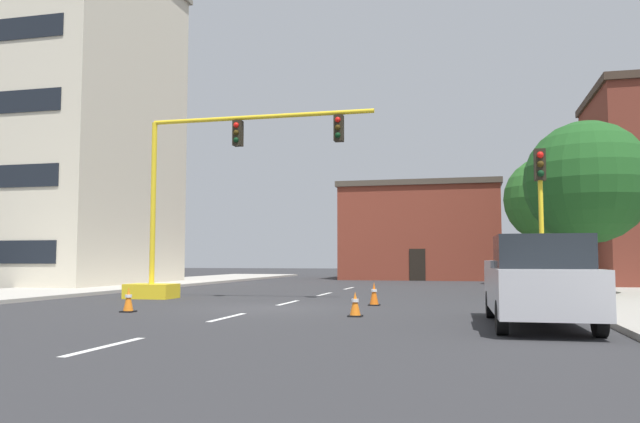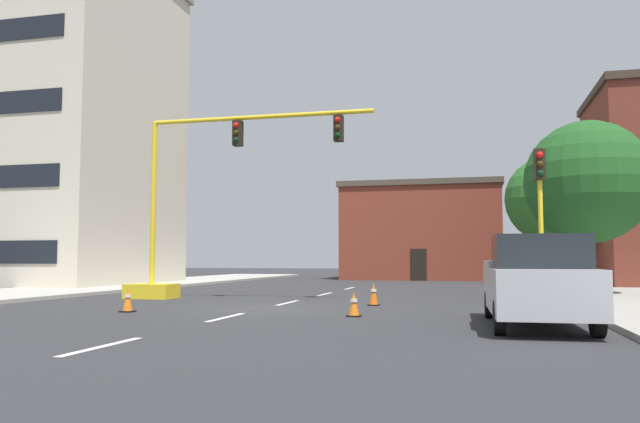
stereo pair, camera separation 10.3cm
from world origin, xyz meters
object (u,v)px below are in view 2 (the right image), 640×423
(traffic_light_pole_right, at_px, (540,191))
(tree_right_mid, at_px, (587,182))
(traffic_cone_roadside_b, at_px, (354,304))
(traffic_cone_roadside_c, at_px, (128,300))
(traffic_cone_roadside_a, at_px, (374,294))
(pickup_truck_silver, at_px, (535,282))
(traffic_signal_gantry, at_px, (182,238))
(tree_right_far, at_px, (549,199))

(traffic_light_pole_right, distance_m, tree_right_mid, 7.26)
(traffic_cone_roadside_b, distance_m, traffic_cone_roadside_c, 6.45)
(traffic_cone_roadside_a, bearing_deg, tree_right_mid, 40.31)
(pickup_truck_silver, bearing_deg, traffic_cone_roadside_c, 173.16)
(traffic_signal_gantry, relative_size, pickup_truck_silver, 1.74)
(traffic_signal_gantry, distance_m, traffic_cone_roadside_b, 9.70)
(traffic_cone_roadside_a, bearing_deg, traffic_light_pole_right, -3.64)
(traffic_light_pole_right, bearing_deg, tree_right_mid, 69.95)
(traffic_signal_gantry, height_order, tree_right_far, tree_right_far)
(traffic_light_pole_right, distance_m, pickup_truck_silver, 5.71)
(traffic_signal_gantry, height_order, traffic_cone_roadside_b, traffic_signal_gantry)
(traffic_signal_gantry, distance_m, tree_right_far, 22.12)
(tree_right_far, height_order, traffic_cone_roadside_c, tree_right_far)
(pickup_truck_silver, distance_m, traffic_cone_roadside_c, 10.90)
(traffic_cone_roadside_b, bearing_deg, traffic_cone_roadside_c, -178.93)
(traffic_cone_roadside_a, distance_m, traffic_cone_roadside_b, 3.97)
(tree_right_far, bearing_deg, tree_right_mid, -89.12)
(traffic_signal_gantry, distance_m, traffic_cone_roadside_a, 7.95)
(traffic_cone_roadside_c, bearing_deg, traffic_signal_gantry, 101.70)
(traffic_light_pole_right, height_order, traffic_cone_roadside_b, traffic_light_pole_right)
(traffic_signal_gantry, bearing_deg, traffic_cone_roadside_c, -78.30)
(pickup_truck_silver, bearing_deg, traffic_cone_roadside_b, 161.98)
(tree_right_mid, height_order, traffic_cone_roadside_a, tree_right_mid)
(traffic_signal_gantry, relative_size, tree_right_mid, 1.36)
(traffic_light_pole_right, xyz_separation_m, pickup_truck_silver, (-0.66, -5.06, -2.55))
(traffic_cone_roadside_b, bearing_deg, tree_right_far, 71.42)
(traffic_signal_gantry, distance_m, traffic_light_pole_right, 12.87)
(pickup_truck_silver, bearing_deg, traffic_light_pole_right, 82.61)
(tree_right_mid, bearing_deg, traffic_cone_roadside_c, -142.92)
(tree_right_far, distance_m, traffic_cone_roadside_a, 19.77)
(traffic_signal_gantry, distance_m, traffic_cone_roadside_c, 6.19)
(traffic_light_pole_right, bearing_deg, pickup_truck_silver, -97.39)
(tree_right_mid, bearing_deg, traffic_cone_roadside_b, -125.71)
(traffic_signal_gantry, height_order, tree_right_mid, tree_right_mid)
(pickup_truck_silver, bearing_deg, tree_right_far, 82.74)
(traffic_signal_gantry, height_order, traffic_cone_roadside_a, traffic_signal_gantry)
(tree_right_far, height_order, pickup_truck_silver, tree_right_far)
(tree_right_far, xyz_separation_m, pickup_truck_silver, (-2.95, -23.15, -3.93))
(traffic_signal_gantry, height_order, traffic_light_pole_right, traffic_signal_gantry)
(traffic_signal_gantry, bearing_deg, traffic_light_pole_right, -8.96)
(traffic_light_pole_right, distance_m, traffic_cone_roadside_c, 12.48)
(tree_right_mid, xyz_separation_m, pickup_truck_silver, (-3.12, -11.82, -3.55))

